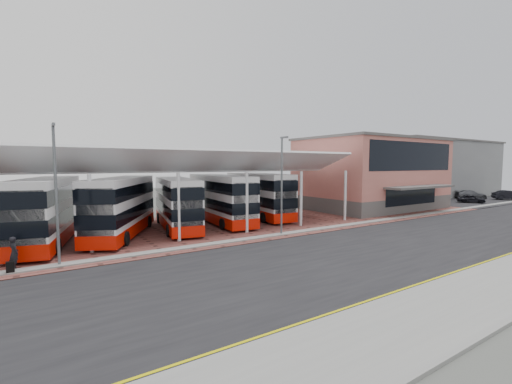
% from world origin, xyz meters
% --- Properties ---
extents(ground, '(140.00, 140.00, 0.00)m').
position_xyz_m(ground, '(0.00, 0.00, 0.00)').
color(ground, '#424540').
extents(road, '(120.00, 14.00, 0.02)m').
position_xyz_m(road, '(0.00, -1.00, 0.01)').
color(road, black).
rests_on(road, ground).
extents(forecourt, '(72.00, 16.00, 0.06)m').
position_xyz_m(forecourt, '(2.00, 13.00, 0.03)').
color(forecourt, brown).
rests_on(forecourt, ground).
extents(sidewalk, '(120.00, 4.00, 0.14)m').
position_xyz_m(sidewalk, '(0.00, -9.00, 0.07)').
color(sidewalk, slate).
rests_on(sidewalk, ground).
extents(north_kerb, '(120.00, 0.80, 0.14)m').
position_xyz_m(north_kerb, '(0.00, 6.20, 0.07)').
color(north_kerb, slate).
rests_on(north_kerb, ground).
extents(carpark_surface, '(22.00, 10.00, 0.08)m').
position_xyz_m(carpark_surface, '(44.00, 10.00, 0.04)').
color(carpark_surface, black).
rests_on(carpark_surface, ground).
extents(yellow_line_near, '(120.00, 0.12, 0.01)m').
position_xyz_m(yellow_line_near, '(0.00, -7.00, 0.03)').
color(yellow_line_near, '#C1B803').
rests_on(yellow_line_near, road).
extents(yellow_line_far, '(120.00, 0.12, 0.01)m').
position_xyz_m(yellow_line_far, '(0.00, -6.70, 0.03)').
color(yellow_line_far, '#C1B803').
rests_on(yellow_line_far, road).
extents(canopy, '(37.00, 11.63, 7.07)m').
position_xyz_m(canopy, '(-6.00, 13.94, 5.80)').
color(canopy, silver).
rests_on(canopy, ground).
extents(terminal, '(18.40, 14.40, 9.25)m').
position_xyz_m(terminal, '(23.00, 13.92, 4.66)').
color(terminal, '#4F4C4A').
rests_on(terminal, ground).
extents(warehouse, '(30.50, 20.50, 10.25)m').
position_xyz_m(warehouse, '(48.00, 24.00, 5.15)').
color(warehouse, slate).
rests_on(warehouse, ground).
extents(lamp_west, '(0.16, 0.90, 8.07)m').
position_xyz_m(lamp_west, '(-14.00, 6.27, 4.36)').
color(lamp_west, '#5A5E62').
rests_on(lamp_west, ground).
extents(lamp_east, '(0.16, 0.90, 8.07)m').
position_xyz_m(lamp_east, '(2.00, 6.27, 4.36)').
color(lamp_east, '#5A5E62').
rests_on(lamp_east, ground).
extents(bus_1, '(5.43, 11.91, 4.78)m').
position_xyz_m(bus_1, '(-14.31, 12.89, 2.44)').
color(bus_1, silver).
rests_on(bus_1, forecourt).
extents(bus_2, '(7.72, 11.32, 4.71)m').
position_xyz_m(bus_2, '(-9.14, 12.94, 2.40)').
color(bus_2, silver).
rests_on(bus_2, forecourt).
extents(bus_3, '(4.59, 11.25, 4.52)m').
position_xyz_m(bus_3, '(-4.27, 13.63, 2.31)').
color(bus_3, silver).
rests_on(bus_3, forecourt).
extents(bus_4, '(3.57, 11.62, 4.71)m').
position_xyz_m(bus_4, '(0.40, 14.14, 2.40)').
color(bus_4, silver).
rests_on(bus_4, forecourt).
extents(bus_5, '(3.97, 11.86, 4.79)m').
position_xyz_m(bus_5, '(5.57, 15.13, 2.44)').
color(bus_5, silver).
rests_on(bus_5, forecourt).
extents(pedestrian, '(0.66, 0.78, 1.82)m').
position_xyz_m(pedestrian, '(-16.11, 6.85, 0.97)').
color(pedestrian, black).
rests_on(pedestrian, forecourt).
extents(suitcase, '(0.38, 0.27, 0.65)m').
position_xyz_m(suitcase, '(-16.27, 6.00, 0.38)').
color(suitcase, black).
rests_on(suitcase, forecourt).
extents(carpark_car_a, '(3.36, 3.91, 1.27)m').
position_xyz_m(carpark_car_a, '(40.03, 9.10, 0.71)').
color(carpark_car_a, black).
rests_on(carpark_car_a, carpark_surface).
extents(carpark_car_b, '(5.05, 4.57, 1.41)m').
position_xyz_m(carpark_car_b, '(46.81, 12.27, 0.79)').
color(carpark_car_b, '#494B51').
rests_on(carpark_car_b, carpark_surface).
extents(carpark_car_c, '(4.44, 4.48, 1.54)m').
position_xyz_m(carpark_car_c, '(49.95, 7.84, 0.85)').
color(carpark_car_c, black).
rests_on(carpark_car_c, carpark_surface).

